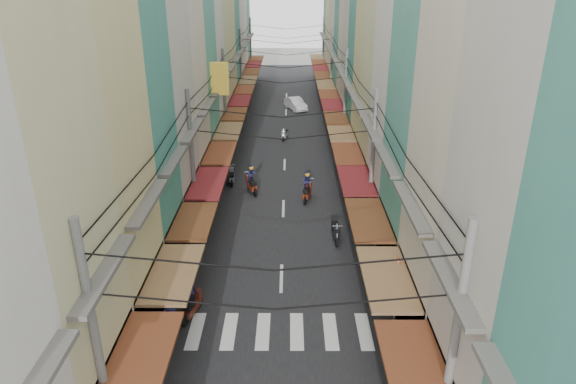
{
  "coord_description": "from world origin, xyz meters",
  "views": [
    {
      "loc": [
        0.4,
        -23.24,
        13.72
      ],
      "look_at": [
        0.31,
        2.85,
        2.49
      ],
      "focal_mm": 32.0,
      "sensor_mm": 36.0,
      "label": 1
    }
  ],
  "objects_px": {
    "market_umbrella": "(437,245)",
    "traffic_sign": "(397,276)",
    "white_car": "(296,110)",
    "bicycle": "(433,274)"
  },
  "relations": [
    {
      "from": "market_umbrella",
      "to": "traffic_sign",
      "type": "relative_size",
      "value": 0.75
    },
    {
      "from": "market_umbrella",
      "to": "traffic_sign",
      "type": "bearing_deg",
      "value": -128.64
    },
    {
      "from": "white_car",
      "to": "market_umbrella",
      "type": "distance_m",
      "value": 34.34
    },
    {
      "from": "bicycle",
      "to": "market_umbrella",
      "type": "distance_m",
      "value": 2.29
    },
    {
      "from": "market_umbrella",
      "to": "traffic_sign",
      "type": "xyz_separation_m",
      "value": [
        -2.42,
        -3.03,
        0.25
      ]
    },
    {
      "from": "white_car",
      "to": "traffic_sign",
      "type": "height_order",
      "value": "traffic_sign"
    },
    {
      "from": "white_car",
      "to": "bicycle",
      "type": "relative_size",
      "value": 2.69
    },
    {
      "from": "traffic_sign",
      "to": "bicycle",
      "type": "bearing_deg",
      "value": 54.87
    },
    {
      "from": "white_car",
      "to": "market_umbrella",
      "type": "height_order",
      "value": "market_umbrella"
    },
    {
      "from": "market_umbrella",
      "to": "traffic_sign",
      "type": "height_order",
      "value": "traffic_sign"
    }
  ]
}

